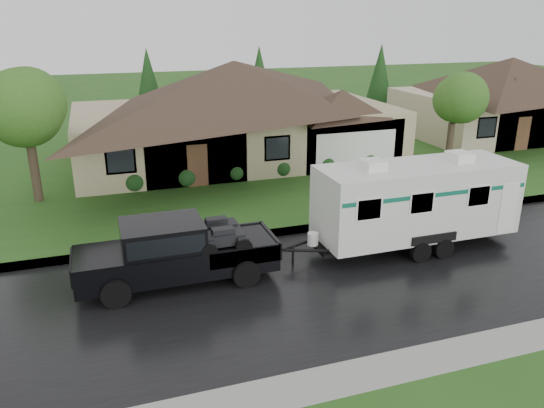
{
  "coord_description": "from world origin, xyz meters",
  "views": [
    {
      "loc": [
        -5.77,
        -15.94,
        8.07
      ],
      "look_at": [
        0.26,
        2.0,
        1.38
      ],
      "focal_mm": 35.0,
      "sensor_mm": 36.0,
      "label": 1
    }
  ],
  "objects": [
    {
      "name": "road",
      "position": [
        0.0,
        -2.0,
        0.01
      ],
      "size": [
        140.0,
        8.0,
        0.01
      ],
      "primitive_type": "cube",
      "color": "black",
      "rests_on": "ground"
    },
    {
      "name": "tree_right_green",
      "position": [
        13.19,
        8.8,
        3.8
      ],
      "size": [
        3.18,
        3.18,
        5.26
      ],
      "color": "#382B1E",
      "rests_on": "lawn"
    },
    {
      "name": "pickup_truck",
      "position": [
        -3.87,
        -0.43,
        1.12
      ],
      "size": [
        6.26,
        2.38,
        2.09
      ],
      "color": "black",
      "rests_on": "ground"
    },
    {
      "name": "lawn",
      "position": [
        0.0,
        15.0,
        0.07
      ],
      "size": [
        140.0,
        26.0,
        0.15
      ],
      "primitive_type": "cube",
      "color": "#25561B",
      "rests_on": "ground"
    },
    {
      "name": "house_main",
      "position": [
        2.29,
        13.84,
        3.59
      ],
      "size": [
        19.44,
        10.8,
        6.9
      ],
      "color": "tan",
      "rests_on": "lawn"
    },
    {
      "name": "shrub_row",
      "position": [
        2.0,
        9.3,
        0.65
      ],
      "size": [
        13.6,
        1.0,
        1.0
      ],
      "color": "#143814",
      "rests_on": "lawn"
    },
    {
      "name": "curb",
      "position": [
        0.0,
        2.25,
        0.07
      ],
      "size": [
        140.0,
        0.5,
        0.15
      ],
      "primitive_type": "cube",
      "color": "gray",
      "rests_on": "ground"
    },
    {
      "name": "travel_trailer",
      "position": [
        4.95,
        -0.43,
        1.84
      ],
      "size": [
        7.72,
        2.71,
        3.46
      ],
      "color": "silver",
      "rests_on": "ground"
    },
    {
      "name": "ground",
      "position": [
        0.0,
        0.0,
        0.0
      ],
      "size": [
        140.0,
        140.0,
        0.0
      ],
      "primitive_type": "plane",
      "color": "#25561B",
      "rests_on": "ground"
    },
    {
      "name": "house_neighbor",
      "position": [
        22.27,
        14.34,
        3.32
      ],
      "size": [
        15.12,
        9.72,
        6.45
      ],
      "color": "#C2AD90",
      "rests_on": "lawn"
    },
    {
      "name": "tree_left_green",
      "position": [
        -8.58,
        9.16,
        4.29
      ],
      "size": [
        3.61,
        3.61,
        5.97
      ],
      "color": "#382B1E",
      "rests_on": "lawn"
    }
  ]
}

